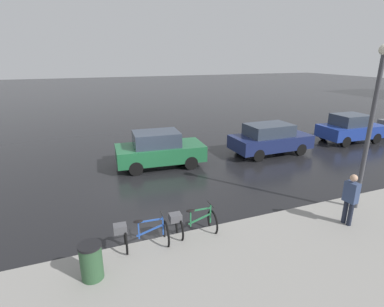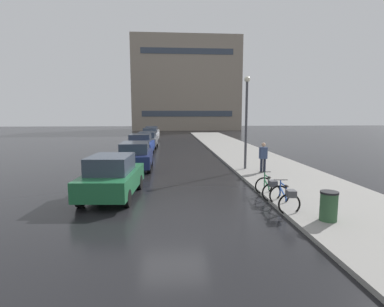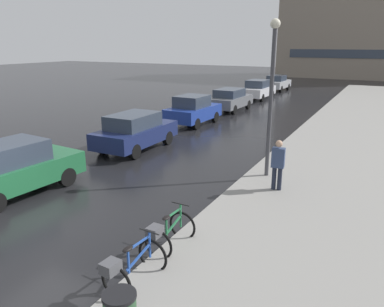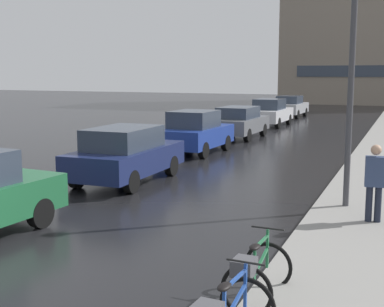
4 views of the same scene
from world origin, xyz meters
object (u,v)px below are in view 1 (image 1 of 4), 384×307
Objects in this scene: bicycle_second at (192,223)px; pedestrian at (350,198)px; car_blue at (350,128)px; streetlamp at (372,117)px; car_navy at (270,139)px; car_green at (159,149)px; trash_bin at (92,264)px; bicycle_nearest at (141,235)px.

bicycle_second is 4.85m from pedestrian.
car_blue is 10.08m from streetlamp.
pedestrian is at bearing -17.18° from car_navy.
car_green is 4.10× the size of trash_bin.
pedestrian is 1.71× the size of trash_bin.
car_blue is (-0.23, 6.08, 0.01)m from car_navy.
bicycle_second is at bearing -49.29° from car_navy.
streetlamp is (0.50, 7.35, 2.80)m from bicycle_nearest.
car_blue is 11.12m from pedestrian.
car_green is at bearing 153.13° from trash_bin.
trash_bin is (0.81, -1.32, 0.03)m from bicycle_nearest.
bicycle_nearest is 0.34× the size of car_green.
car_navy is 2.44× the size of pedestrian.
car_navy is 6.08m from car_blue.
bicycle_second reaches higher than bicycle_nearest.
car_blue is 0.71× the size of streetlamp.
bicycle_second is 6.24m from car_green.
car_green is 6.13m from car_navy.
trash_bin is at bearing -87.96° from streetlamp.
car_green is at bearing -152.30° from pedestrian.
car_blue is (0.04, 12.21, -0.00)m from car_green.
car_green is 7.93m from trash_bin.
car_navy reaches higher than trash_bin.
bicycle_second is 0.25× the size of streetlamp.
car_navy reaches higher than bicycle_nearest.
trash_bin is (7.02, -15.79, -0.33)m from car_blue.
streetlamp is (-0.69, 1.18, 2.28)m from pedestrian.
car_green reaches higher than bicycle_second.
streetlamp is at bearing 92.04° from trash_bin.
car_navy is 4.17× the size of trash_bin.
trash_bin reaches higher than bicycle_second.
bicycle_second is 6.49m from streetlamp.
streetlamp is 9.11m from trash_bin.
car_navy is at bearing 162.82° from pedestrian.
pedestrian is (7.45, 3.91, 0.15)m from car_green.
car_blue is at bearing 131.73° from pedestrian.
car_blue is (-6.14, 12.95, 0.37)m from bicycle_second.
bicycle_nearest is 0.82× the size of pedestrian.
car_navy reaches higher than bicycle_second.
pedestrian is at bearing 79.13° from bicycle_nearest.
car_navy is at bearing 130.71° from bicycle_second.
car_navy is at bearing -87.88° from car_blue.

